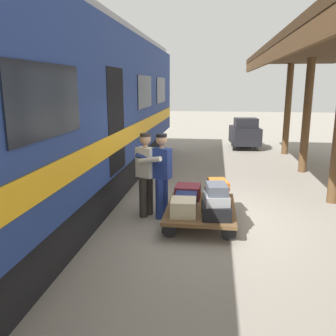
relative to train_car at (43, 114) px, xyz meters
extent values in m
plane|color=gray|center=(-3.56, 0.00, -2.06)|extent=(60.00, 60.00, 0.00)
cylinder|color=brown|center=(-6.10, -7.45, -0.36)|extent=(0.24, 0.24, 3.40)
cylinder|color=brown|center=(-6.10, -4.47, -0.36)|extent=(0.24, 0.24, 3.40)
cube|color=brown|center=(-4.55, 0.00, 1.19)|extent=(0.08, 15.71, 0.30)
cube|color=navy|center=(0.00, 0.00, 0.29)|extent=(3.00, 16.14, 2.90)
cube|color=black|center=(0.00, 0.00, -1.61)|extent=(2.55, 15.33, 0.90)
cube|color=#99999E|center=(0.00, 0.00, 1.84)|extent=(2.76, 15.82, 0.20)
cube|color=gold|center=(-1.51, 0.00, -0.51)|extent=(0.03, 15.82, 0.36)
cube|color=black|center=(-1.51, -5.65, 0.39)|extent=(0.02, 1.78, 0.84)
cube|color=black|center=(-1.51, -2.82, 0.39)|extent=(0.02, 1.78, 0.84)
cube|color=black|center=(-1.51, 2.82, 0.39)|extent=(0.02, 1.78, 0.84)
cube|color=black|center=(-1.45, 0.00, -0.11)|extent=(0.12, 1.10, 2.00)
cube|color=brown|center=(-3.17, 0.16, -1.76)|extent=(1.30, 1.87, 0.07)
cylinder|color=black|center=(-3.69, 0.91, -1.93)|extent=(0.26, 0.05, 0.26)
cylinder|color=black|center=(-2.65, 0.91, -1.93)|extent=(0.26, 0.05, 0.26)
cylinder|color=black|center=(-3.69, -0.59, -1.93)|extent=(0.26, 0.05, 0.26)
cylinder|color=black|center=(-2.65, -0.59, -1.93)|extent=(0.26, 0.05, 0.26)
cube|color=brown|center=(-3.46, 0.16, -1.64)|extent=(0.55, 0.58, 0.18)
cube|color=black|center=(-3.46, 0.68, -1.60)|extent=(0.54, 0.63, 0.25)
cube|color=maroon|center=(-2.88, -0.35, -1.59)|extent=(0.52, 0.51, 0.27)
cube|color=beige|center=(-2.88, 0.68, -1.58)|extent=(0.47, 0.51, 0.30)
cube|color=navy|center=(-2.88, 0.16, -1.61)|extent=(0.42, 0.63, 0.23)
cube|color=tan|center=(-3.46, -0.35, -1.61)|extent=(0.50, 0.51, 0.24)
cube|color=#CC6B23|center=(-3.49, -0.36, -1.41)|extent=(0.46, 0.59, 0.16)
cube|color=maroon|center=(-3.48, 0.14, -1.41)|extent=(0.35, 0.43, 0.26)
cube|color=#9EA0A5|center=(-3.45, 0.66, -1.39)|extent=(0.50, 0.58, 0.17)
cube|color=#4C515B|center=(-3.46, 0.64, -1.22)|extent=(0.41, 0.54, 0.18)
cylinder|color=navy|center=(-2.40, -0.15, -1.65)|extent=(0.16, 0.16, 0.82)
cylinder|color=navy|center=(-2.34, 0.04, -1.65)|extent=(0.16, 0.16, 0.82)
cube|color=navy|center=(-2.37, -0.06, -0.94)|extent=(0.41, 0.32, 0.60)
cylinder|color=tan|center=(-2.37, -0.06, -0.61)|extent=(0.09, 0.09, 0.06)
sphere|color=tan|center=(-2.37, -0.06, -0.47)|extent=(0.22, 0.22, 0.22)
cylinder|color=black|center=(-2.37, -0.06, -0.39)|extent=(0.21, 0.21, 0.06)
cylinder|color=navy|center=(-2.21, -0.28, -0.84)|extent=(0.53, 0.26, 0.21)
cylinder|color=navy|center=(-2.11, 0.02, -0.84)|extent=(0.53, 0.26, 0.21)
cylinder|color=#332D28|center=(-2.00, -0.01, -1.65)|extent=(0.16, 0.16, 0.82)
cylinder|color=#332D28|center=(-2.09, -0.19, -1.65)|extent=(0.16, 0.16, 0.82)
cube|color=silver|center=(-2.04, -0.10, -0.94)|extent=(0.42, 0.36, 0.60)
cylinder|color=tan|center=(-2.04, -0.10, -0.61)|extent=(0.09, 0.09, 0.06)
sphere|color=tan|center=(-2.04, -0.10, -0.47)|extent=(0.22, 0.22, 0.22)
cylinder|color=#332D28|center=(-2.04, -0.10, -0.39)|extent=(0.21, 0.21, 0.06)
cylinder|color=silver|center=(-2.17, 0.14, -0.84)|extent=(0.52, 0.32, 0.21)
cylinder|color=silver|center=(-2.31, -0.14, -0.84)|extent=(0.52, 0.32, 0.21)
cube|color=black|center=(-4.63, -8.54, -1.51)|extent=(1.28, 1.81, 0.70)
cube|color=black|center=(-4.63, -8.19, -1.01)|extent=(0.97, 0.79, 0.50)
cylinder|color=black|center=(-5.08, -7.94, -1.86)|extent=(0.12, 0.40, 0.40)
cylinder|color=black|center=(-4.18, -7.94, -1.86)|extent=(0.12, 0.40, 0.40)
cylinder|color=black|center=(-5.08, -9.14, -1.86)|extent=(0.12, 0.40, 0.40)
cylinder|color=black|center=(-4.18, -9.14, -1.86)|extent=(0.12, 0.40, 0.40)
camera|label=1|loc=(-3.41, 6.74, 0.57)|focal=38.17mm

